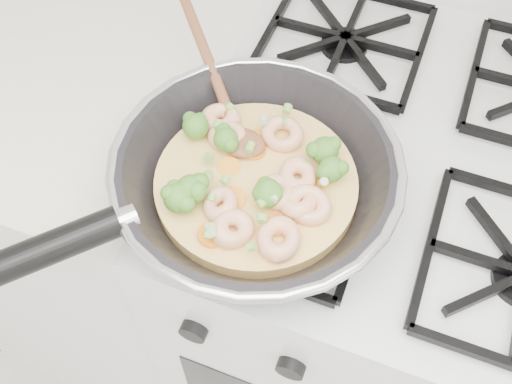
% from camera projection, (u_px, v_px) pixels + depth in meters
% --- Properties ---
extents(stove, '(0.60, 0.60, 0.92)m').
position_uv_depth(stove, '(369.00, 291.00, 1.17)').
color(stove, silver).
rests_on(stove, ground).
extents(counter_left, '(1.00, 0.60, 0.90)m').
position_uv_depth(counter_left, '(17.00, 173.00, 1.34)').
color(counter_left, white).
rests_on(counter_left, ground).
extents(skillet, '(0.42, 0.52, 0.10)m').
position_uv_depth(skillet, '(251.00, 178.00, 0.70)').
color(skillet, black).
rests_on(skillet, stove).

